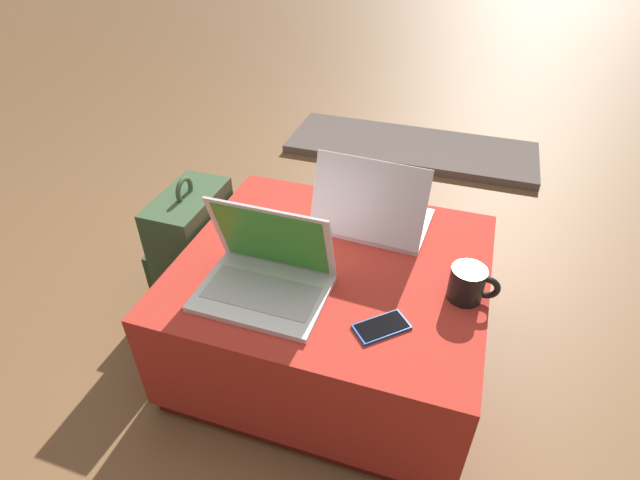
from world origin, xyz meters
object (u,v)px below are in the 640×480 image
Objects in this scene: laptop_near at (266,274)px; cell_phone at (382,327)px; coffee_mug at (468,284)px; laptop_far at (372,214)px; backpack at (193,250)px.

laptop_near is 0.34m from cell_phone.
cell_phone is 0.27m from coffee_mug.
cell_phone is at bearing 110.40° from laptop_far.
laptop_near reaches higher than cell_phone.
laptop_far is 2.43× the size of cell_phone.
backpack is 3.89× the size of coffee_mug.
backpack reaches higher than coffee_mug.
laptop_near and laptop_far have the same top height.
cell_phone is (0.33, -0.05, -0.05)m from laptop_near.
laptop_far is at bearing 98.43° from backpack.
backpack reaches higher than cell_phone.
laptop_near is at bearing -165.56° from coffee_mug.
laptop_near is 0.56m from backpack.
laptop_far reaches higher than backpack.
backpack is at bearing 170.98° from coffee_mug.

